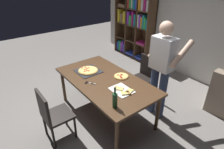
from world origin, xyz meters
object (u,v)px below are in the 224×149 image
Objects in this scene: kitchen_scissors at (88,83)px; second_pizza_plain at (121,76)px; person_serving_pizza at (162,66)px; wine_bottle at (115,100)px; chair_far_side at (144,75)px; dining_table at (105,83)px; chair_near_camera at (52,113)px; pepperoni_pizza_on_tray at (88,71)px; bookshelf at (135,24)px.

kitchen_scissors is 0.60m from second_pizza_plain.
wine_bottle is (0.13, -1.11, -0.13)m from person_serving_pizza.
wine_bottle is at bearing -83.15° from person_serving_pizza.
second_pizza_plain is at bearing 134.07° from wine_bottle.
second_pizza_plain is (0.09, -0.71, 0.25)m from chair_far_side.
dining_table is at bearing -108.36° from second_pizza_plain.
chair_far_side is at bearing 117.56° from wine_bottle.
person_serving_pizza is (0.56, 1.77, 0.49)m from chair_near_camera.
chair_near_camera is 1.05m from pepperoni_pizza_on_tray.
chair_near_camera is at bearing -64.28° from pepperoni_pizza_on_tray.
bookshelf is 3.18m from kitchen_scissors.
kitchen_scissors is (-0.07, 0.70, 0.24)m from chair_near_camera.
chair_far_side is at bearing 97.58° from second_pizza_plain.
bookshelf reaches higher than wine_bottle.
wine_bottle is at bearing 43.59° from chair_near_camera.
person_serving_pizza reaches higher than dining_table.
pepperoni_pizza_on_tray is at bearing 149.62° from kitchen_scissors.
wine_bottle is (1.14, -0.26, 0.10)m from pepperoni_pizza_on_tray.
dining_table is 2.10× the size of chair_near_camera.
dining_table is 2.10× the size of chair_far_side.
person_serving_pizza is 1.26m from kitchen_scissors.
chair_far_side is 0.51× the size of person_serving_pizza.
chair_far_side is at bearing 67.44° from pepperoni_pizza_on_tray.
person_serving_pizza is 9.27× the size of kitchen_scissors.
chair_near_camera is 1.99m from chair_far_side.
chair_near_camera reaches higher than dining_table.
bookshelf reaches higher than pepperoni_pizza_on_tray.
dining_table is at bearing -125.89° from person_serving_pizza.
wine_bottle is at bearing -25.73° from dining_table.
bookshelf reaches higher than dining_table.
chair_near_camera is 3.53× the size of second_pizza_plain.
chair_near_camera is at bearing -90.00° from chair_far_side.
dining_table is 2.99m from bookshelf.
second_pizza_plain is (-0.47, -0.49, -0.24)m from person_serving_pizza.
bookshelf reaches higher than chair_near_camera.
chair_far_side is 2.13× the size of pepperoni_pizza_on_tray.
person_serving_pizza is 1.34m from pepperoni_pizza_on_tray.
bookshelf is at bearing 142.19° from chair_far_side.
pepperoni_pizza_on_tray is (-0.44, -1.07, 0.25)m from chair_far_side.
chair_far_side is 2.31m from bookshelf.
person_serving_pizza is (0.56, 0.77, 0.31)m from dining_table.
wine_bottle is at bearing -12.91° from pepperoni_pizza_on_tray.
second_pizza_plain is at bearing 33.65° from pepperoni_pizza_on_tray.
second_pizza_plain is at bearing -48.12° from bookshelf.
chair_far_side is at bearing 86.75° from kitchen_scissors.
pepperoni_pizza_on_tray is (-0.44, 0.92, 0.25)m from chair_near_camera.
bookshelf reaches higher than chair_far_side.
chair_far_side reaches higher than second_pizza_plain.
bookshelf is at bearing 131.88° from second_pizza_plain.
person_serving_pizza is 4.13× the size of pepperoni_pizza_on_tray.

